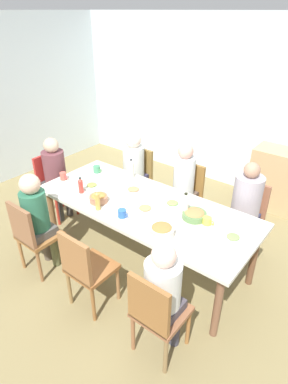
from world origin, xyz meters
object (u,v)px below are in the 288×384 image
Objects in this scene: side_cabinet at (276,179)px; person_5 at (183,182)px; bowl_2 at (99,198)px; plate_1 at (92,186)px; person_2 at (246,203)px; plate_2 at (233,238)px; cup_0 at (63,176)px; person_3 at (163,290)px; plate_3 at (145,209)px; chair_3 at (156,312)px; person_4 at (133,165)px; chair_2 at (246,215)px; cup_1 at (207,221)px; bowl_0 at (162,231)px; plate_0 at (133,190)px; cup_3 at (97,169)px; chair_6 at (85,267)px; bottle_2 at (185,205)px; chair_0 at (53,182)px; bottle_3 at (97,201)px; bottle_0 at (81,186)px; cup_2 at (122,213)px; person_1 at (37,215)px; chair_5 at (186,193)px; bowl_1 at (194,215)px; chair_4 at (137,176)px; plate_4 at (172,204)px; dining_table at (144,209)px.

person_5 is at bearing -119.42° from side_cabinet.
plate_1 is at bearing 148.49° from bowl_2.
plate_2 is (0.19, -0.77, 0.06)m from person_2.
plate_2 is 2.16m from cup_0.
person_3 is 1.03m from plate_3.
person_4 is (-1.65, 1.68, 0.20)m from chair_3.
person_5 is (-0.83, -0.00, -0.01)m from person_2.
chair_2 is 7.29× the size of cup_1.
person_5 is 1.23m from bowl_0.
plate_3 is at bearing 147.41° from bowl_0.
chair_3 is at bearing -90.00° from person_2.
person_3 is 1.45m from plate_0.
cup_3 reaches higher than cup_1.
bottle_2 is (0.45, 0.98, 0.38)m from chair_6.
person_5 is 9.69× the size of cup_3.
chair_0 is 1.00× the size of chair_6.
plate_0 is at bearing 70.38° from bowl_2.
chair_2 is 1.35m from plate_0.
side_cabinet is (0.68, 2.23, -0.34)m from plate_3.
chair_6 is 3.90× the size of bottle_3.
bowl_0 is 1.20m from bottle_0.
chair_6 is 7.16× the size of cup_3.
bowl_2 is 0.86× the size of bottle_3.
person_4 is 4.96× the size of plate_3.
person_1 is at bearing -150.11° from cup_2.
person_2 is 6.25× the size of bottle_0.
cup_0 is (-1.14, -1.05, 0.31)m from chair_5.
bowl_1 is 1.06× the size of bottle_3.
side_cabinet reaches higher than cup_2.
bowl_0 is 2.52m from side_cabinet.
plate_0 and plate_1 have the same top height.
chair_4 is 1.62m from bowl_1.
person_3 is 0.90m from cup_1.
chair_3 is 1.13m from plate_3.
plate_3 is at bearing 84.07° from chair_6.
chair_4 is (-1.65, 0.09, -0.21)m from person_2.
person_1 reaches higher than plate_1.
person_1 is 1.57m from bottle_2.
person_4 reaches higher than side_cabinet.
person_3 is 0.85m from plate_2.
chair_5 is (0.83, 0.09, -0.20)m from person_4.
person_5 is 1.01m from cup_1.
bottle_3 is (0.51, 0.41, 0.17)m from person_1.
person_2 reaches higher than bowl_1.
dining_table is at bearing -145.16° from plate_4.
chair_2 is 0.76× the size of person_4.
chair_3 is 1.07m from bowl_1.
chair_4 reaches higher than plate_4.
side_cabinet is at bearing 81.44° from bottle_2.
person_4 is 1.02m from cup_0.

